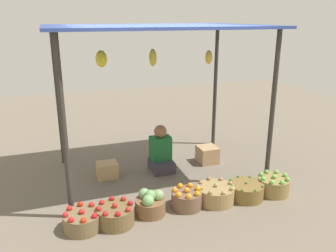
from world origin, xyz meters
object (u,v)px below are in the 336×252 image
object	(u,v)px
wooden_crate_near_vendor	(107,170)
wooden_crate_stacked_rear	(207,154)
basket_red_tomatoes	(83,221)
basket_red_apples	(115,215)
basket_oranges	(187,199)
basket_green_apples	(273,185)
basket_potatoes	(216,194)
basket_cabbages	(150,204)
vendor_person	(161,153)
basket_green_chilies	(246,191)

from	to	relation	value
wooden_crate_near_vendor	wooden_crate_stacked_rear	bearing A→B (deg)	0.58
basket_red_tomatoes	basket_red_apples	world-z (taller)	basket_red_apples
basket_red_tomatoes	basket_oranges	distance (m)	1.38
basket_green_apples	wooden_crate_near_vendor	xyz separation A→B (m)	(-2.20, 1.32, -0.00)
basket_potatoes	wooden_crate_near_vendor	distance (m)	1.81
basket_green_apples	wooden_crate_stacked_rear	distance (m)	1.41
basket_red_apples	basket_potatoes	distance (m)	1.42
basket_red_tomatoes	basket_potatoes	world-z (taller)	basket_potatoes
basket_potatoes	wooden_crate_stacked_rear	distance (m)	1.38
basket_cabbages	basket_green_apples	distance (m)	1.85
vendor_person	basket_potatoes	size ratio (longest dim) A/B	1.50
basket_potatoes	wooden_crate_near_vendor	world-z (taller)	basket_potatoes
vendor_person	basket_green_chilies	xyz separation A→B (m)	(0.85, -1.30, -0.19)
basket_potatoes	basket_green_apples	xyz separation A→B (m)	(0.91, -0.05, 0.01)
basket_cabbages	basket_green_apples	size ratio (longest dim) A/B	0.88
basket_oranges	basket_green_apples	xyz separation A→B (m)	(1.34, -0.05, 0.00)
basket_green_chilies	basket_potatoes	bearing A→B (deg)	175.02
basket_potatoes	wooden_crate_stacked_rear	bearing A→B (deg)	69.44
basket_potatoes	wooden_crate_near_vendor	size ratio (longest dim) A/B	1.60
basket_red_tomatoes	basket_cabbages	distance (m)	0.87
basket_oranges	basket_potatoes	bearing A→B (deg)	0.70
basket_oranges	wooden_crate_stacked_rear	distance (m)	1.59
basket_red_tomatoes	wooden_crate_stacked_rear	bearing A→B (deg)	30.41
basket_red_tomatoes	basket_red_apples	size ratio (longest dim) A/B	0.99
basket_green_chilies	basket_green_apples	world-z (taller)	basket_green_apples
vendor_person	basket_red_apples	size ratio (longest dim) A/B	1.66
basket_red_tomatoes	basket_red_apples	bearing A→B (deg)	-3.27
basket_cabbages	wooden_crate_stacked_rear	size ratio (longest dim) A/B	1.18
basket_potatoes	wooden_crate_stacked_rear	size ratio (longest dim) A/B	1.55
basket_oranges	basket_potatoes	distance (m)	0.43
basket_red_tomatoes	basket_green_chilies	bearing A→B (deg)	0.46
basket_green_chilies	wooden_crate_near_vendor	distance (m)	2.18
basket_oranges	wooden_crate_near_vendor	bearing A→B (deg)	123.78
basket_green_chilies	basket_red_tomatoes	bearing A→B (deg)	-179.54
basket_green_apples	basket_potatoes	bearing A→B (deg)	176.74
basket_oranges	wooden_crate_stacked_rear	size ratio (longest dim) A/B	1.23
vendor_person	basket_potatoes	xyz separation A→B (m)	(0.39, -1.26, -0.18)
basket_cabbages	basket_potatoes	xyz separation A→B (m)	(0.94, 0.00, -0.03)
basket_red_apples	basket_oranges	distance (m)	0.99
basket_red_apples	wooden_crate_near_vendor	world-z (taller)	basket_red_apples
basket_red_tomatoes	basket_cabbages	bearing A→B (deg)	3.79
basket_potatoes	basket_green_apples	size ratio (longest dim) A/B	1.15
basket_oranges	basket_green_apples	bearing A→B (deg)	-1.98
vendor_person	basket_red_tomatoes	size ratio (longest dim) A/B	1.68
vendor_person	basket_cabbages	world-z (taller)	vendor_person
basket_red_tomatoes	wooden_crate_near_vendor	bearing A→B (deg)	68.48
basket_red_apples	basket_potatoes	xyz separation A→B (m)	(1.42, 0.08, -0.00)
basket_green_apples	wooden_crate_stacked_rear	bearing A→B (deg)	107.55
basket_cabbages	basket_potatoes	size ratio (longest dim) A/B	0.76
basket_red_apples	basket_oranges	bearing A→B (deg)	4.38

